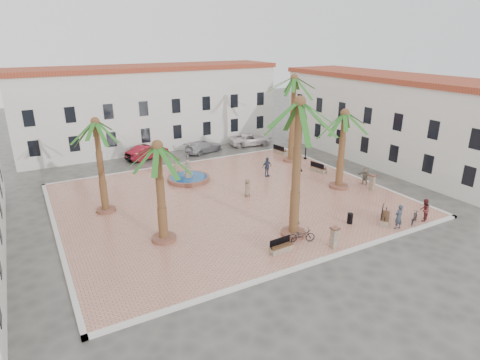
{
  "coord_description": "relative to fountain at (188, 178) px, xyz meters",
  "views": [
    {
      "loc": [
        -13.94,
        -26.85,
        12.66
      ],
      "look_at": [
        1.0,
        0.0,
        1.6
      ],
      "focal_mm": 30.0,
      "sensor_mm": 36.0,
      "label": 1
    }
  ],
  "objects": [
    {
      "name": "bench_e",
      "position": [
        12.1,
        -3.75,
        -0.01
      ],
      "size": [
        0.84,
        1.83,
        0.93
      ],
      "rotation": [
        0.0,
        0.0,
        1.75
      ],
      "color": "gray",
      "rests_on": "plaza"
    },
    {
      "name": "ground",
      "position": [
        1.24,
        -5.71,
        -0.42
      ],
      "size": [
        120.0,
        120.0,
        0.0
      ],
      "primitive_type": "plane",
      "color": "#56544F",
      "rests_on": "ground"
    },
    {
      "name": "bicycle_a",
      "position": [
        1.92,
        -14.4,
        0.19
      ],
      "size": [
        1.86,
        1.22,
        0.92
      ],
      "primitive_type": "imported",
      "rotation": [
        0.0,
        0.0,
        1.19
      ],
      "color": "black",
      "rests_on": "plaza"
    },
    {
      "name": "kerb_w",
      "position": [
        -11.76,
        -5.71,
        -0.34
      ],
      "size": [
        0.3,
        22.3,
        0.16
      ],
      "primitive_type": "cube",
      "color": "silver",
      "rests_on": "ground"
    },
    {
      "name": "bollard_se",
      "position": [
        3.26,
        -15.96,
        0.44
      ],
      "size": [
        0.5,
        0.5,
        1.37
      ],
      "rotation": [
        0.0,
        0.0,
        0.02
      ],
      "color": "gray",
      "rests_on": "plaza"
    },
    {
      "name": "bench_ne",
      "position": [
        12.39,
        3.27,
        0.01
      ],
      "size": [
        0.82,
        1.91,
        0.97
      ],
      "rotation": [
        0.0,
        0.0,
        1.71
      ],
      "color": "gray",
      "rests_on": "plaza"
    },
    {
      "name": "lamppost_e",
      "position": [
        13.64,
        0.27,
        2.22
      ],
      "size": [
        0.4,
        0.4,
        3.67
      ],
      "color": "black",
      "rests_on": "plaza"
    },
    {
      "name": "palm_sw",
      "position": [
        -5.73,
        -9.85,
        5.24
      ],
      "size": [
        5.22,
        5.22,
        6.69
      ],
      "color": "#955944",
      "rests_on": "plaza"
    },
    {
      "name": "cyclist_a",
      "position": [
        8.85,
        -16.11,
        0.62
      ],
      "size": [
        0.66,
        0.45,
        1.78
      ],
      "primitive_type": "imported",
      "rotation": [
        0.0,
        0.0,
        3.11
      ],
      "color": "#333A48",
      "rests_on": "plaza"
    },
    {
      "name": "fountain",
      "position": [
        0.0,
        0.0,
        0.0
      ],
      "size": [
        3.84,
        3.84,
        1.98
      ],
      "color": "#955944",
      "rests_on": "plaza"
    },
    {
      "name": "building_east",
      "position": [
        21.24,
        -3.71,
        4.1
      ],
      "size": [
        7.4,
        26.4,
        9.0
      ],
      "rotation": [
        0.0,
        0.0,
        1.57
      ],
      "color": "white",
      "rests_on": "ground"
    },
    {
      "name": "car_silver",
      "position": [
        5.38,
        8.49,
        0.26
      ],
      "size": [
        5.05,
        3.2,
        1.36
      ],
      "primitive_type": "imported",
      "rotation": [
        0.0,
        0.0,
        1.87
      ],
      "color": "#B3B4BC",
      "rests_on": "ground"
    },
    {
      "name": "kerb_s",
      "position": [
        1.24,
        -16.71,
        -0.34
      ],
      "size": [
        26.3,
        0.3,
        0.16
      ],
      "primitive_type": "cube",
      "color": "silver",
      "rests_on": "ground"
    },
    {
      "name": "pedestrian_fountain_a",
      "position": [
        2.83,
        -5.87,
        0.5
      ],
      "size": [
        0.88,
        0.86,
        1.53
      ],
      "primitive_type": "imported",
      "rotation": [
        0.0,
        0.0,
        0.74
      ],
      "color": "#856F5A",
      "rests_on": "plaza"
    },
    {
      "name": "bench_s",
      "position": [
        0.1,
        -14.8,
        -0.03
      ],
      "size": [
        1.65,
        0.59,
        0.86
      ],
      "rotation": [
        0.0,
        0.0,
        0.06
      ],
      "color": "gray",
      "rests_on": "plaza"
    },
    {
      "name": "pedestrian_north",
      "position": [
        1.73,
        4.16,
        0.64
      ],
      "size": [
        1.04,
        1.34,
        1.83
      ],
      "primitive_type": "imported",
      "rotation": [
        0.0,
        0.0,
        1.22
      ],
      "color": "#46464B",
      "rests_on": "plaza"
    },
    {
      "name": "cyclist_b",
      "position": [
        11.51,
        -16.11,
        0.56
      ],
      "size": [
        0.99,
        0.9,
        1.66
      ],
      "primitive_type": "imported",
      "rotation": [
        0.0,
        0.0,
        3.56
      ],
      "color": "maroon",
      "rests_on": "plaza"
    },
    {
      "name": "palm_s",
      "position": [
        2.05,
        -13.38,
        7.61
      ],
      "size": [
        5.49,
        5.49,
        9.2
      ],
      "color": "#955944",
      "rests_on": "plaza"
    },
    {
      "name": "pedestrian_east",
      "position": [
        13.38,
        -8.59,
        0.54
      ],
      "size": [
        1.01,
        1.57,
        1.62
      ],
      "primitive_type": "imported",
      "rotation": [
        0.0,
        0.0,
        -1.18
      ],
      "color": "#75695A",
      "rests_on": "plaza"
    },
    {
      "name": "car_white",
      "position": [
        11.65,
        8.69,
        0.29
      ],
      "size": [
        5.37,
        3.03,
        1.42
      ],
      "primitive_type": "imported",
      "rotation": [
        0.0,
        0.0,
        1.43
      ],
      "color": "white",
      "rests_on": "ground"
    },
    {
      "name": "bench_se",
      "position": [
        8.91,
        -14.94,
        0.02
      ],
      "size": [
        1.91,
        1.69,
        1.04
      ],
      "rotation": [
        0.0,
        0.0,
        0.67
      ],
      "color": "gray",
      "rests_on": "plaza"
    },
    {
      "name": "bicycle_b",
      "position": [
        10.56,
        -16.11,
        0.18
      ],
      "size": [
        1.52,
        1.0,
        0.89
      ],
      "primitive_type": "imported",
      "rotation": [
        0.0,
        0.0,
        2.0
      ],
      "color": "black",
      "rests_on": "plaza"
    },
    {
      "name": "palm_ne",
      "position": [
        11.87,
        0.47,
        7.43
      ],
      "size": [
        5.45,
        5.45,
        9.01
      ],
      "color": "#955944",
      "rests_on": "plaza"
    },
    {
      "name": "car_red",
      "position": [
        -1.02,
        9.16,
        0.35
      ],
      "size": [
        4.91,
        2.98,
        1.53
      ],
      "primitive_type": "imported",
      "rotation": [
        0.0,
        0.0,
        1.89
      ],
      "color": "maroon",
      "rests_on": "ground"
    },
    {
      "name": "plaza",
      "position": [
        1.24,
        -5.71,
        -0.34
      ],
      "size": [
        26.0,
        22.0,
        0.15
      ],
      "primitive_type": "cube",
      "color": "tan",
      "rests_on": "ground"
    },
    {
      "name": "kerb_e",
      "position": [
        14.24,
        -5.71,
        -0.34
      ],
      "size": [
        0.3,
        22.3,
        0.16
      ],
      "primitive_type": "cube",
      "color": "silver",
      "rests_on": "ground"
    },
    {
      "name": "building_north",
      "position": [
        1.24,
        14.28,
        4.35
      ],
      "size": [
        30.4,
        7.4,
        9.5
      ],
      "color": "white",
      "rests_on": "ground"
    },
    {
      "name": "lamppost_s",
      "position": [
        3.26,
        -12.09,
        2.69
      ],
      "size": [
        0.47,
        0.47,
        4.36
      ],
      "color": "black",
      "rests_on": "plaza"
    },
    {
      "name": "palm_e",
      "position": [
        10.84,
        -8.03,
        5.44
      ],
      "size": [
        5.38,
        5.38,
        6.92
      ],
      "color": "#955944",
      "rests_on": "plaza"
    },
    {
      "name": "kerb_n",
      "position": [
        1.24,
        5.29,
        -0.34
      ],
      "size": [
        26.3,
        0.3,
        0.16
      ],
      "primitive_type": "cube",
      "color": "silver",
      "rests_on": "ground"
    },
    {
      "name": "litter_bin",
      "position": [
        6.58,
        -13.9,
        0.11
      ],
      "size": [
        0.39,
        0.39,
        0.77
      ],
      "primitive_type": "cylinder",
      "color": "black",
      "rests_on": "plaza"
    },
    {
      "name": "palm_nw",
      "position": [
        -8.08,
        -3.33,
        5.83
      ],
      "size": [
        4.62,
        4.62,
        7.19
      ],
      "color": "#955944",
      "rests_on": "plaza"
    },
    {
      "name": "pedestrian_fountain_b",
      "position": [
        6.92,
        -2.52,
        0.67
      ],
      "size": [
        1.16,
        0.63,
        1.88
      ],
      "primitive_type": "imported",
      "rotation": [
        0.0,
        0.0,
        0.16
      ],
      "color": "#3B4560",
      "rests_on": "plaza"
    },
    {
      "name": "car_black",
      "position": [
        -1.6,
        9.24,
        0.22
      ],
      "size": [
        4.02,
        2.35,
        1.28
      ],
      "primitive_type": "imported",
      "rotation": [
        0.0,
        0.0,
        1.81
      ],
      "color": "black",
      "rests_on": "ground"
    },
    {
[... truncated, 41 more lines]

